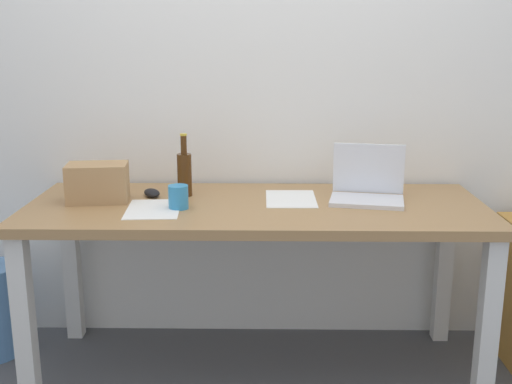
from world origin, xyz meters
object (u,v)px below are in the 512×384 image
(computer_mouse, at_px, (152,193))
(coffee_mug, at_px, (178,197))
(laptop_right, at_px, (367,189))
(desk, at_px, (256,226))
(cardboard_box, at_px, (98,183))
(beer_bottle, at_px, (184,172))

(computer_mouse, relative_size, coffee_mug, 1.05)
(laptop_right, height_order, computer_mouse, laptop_right)
(desk, xyz_separation_m, coffee_mug, (-0.31, -0.08, 0.14))
(laptop_right, distance_m, cardboard_box, 1.13)
(beer_bottle, distance_m, coffee_mug, 0.22)
(laptop_right, xyz_separation_m, computer_mouse, (-0.92, 0.05, -0.04))
(cardboard_box, xyz_separation_m, coffee_mug, (0.35, -0.11, -0.03))
(cardboard_box, distance_m, coffee_mug, 0.37)
(laptop_right, bearing_deg, beer_bottle, 174.45)
(computer_mouse, height_order, coffee_mug, coffee_mug)
(desk, distance_m, cardboard_box, 0.68)
(cardboard_box, height_order, coffee_mug, cardboard_box)
(desk, xyz_separation_m, laptop_right, (0.47, 0.06, 0.15))
(desk, relative_size, computer_mouse, 18.90)
(laptop_right, bearing_deg, desk, -173.05)
(beer_bottle, bearing_deg, desk, -23.07)
(beer_bottle, height_order, coffee_mug, beer_bottle)
(coffee_mug, bearing_deg, computer_mouse, 126.72)
(beer_bottle, height_order, computer_mouse, beer_bottle)
(beer_bottle, relative_size, computer_mouse, 2.71)
(cardboard_box, bearing_deg, laptop_right, 1.25)
(desk, xyz_separation_m, computer_mouse, (-0.45, 0.11, 0.11))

